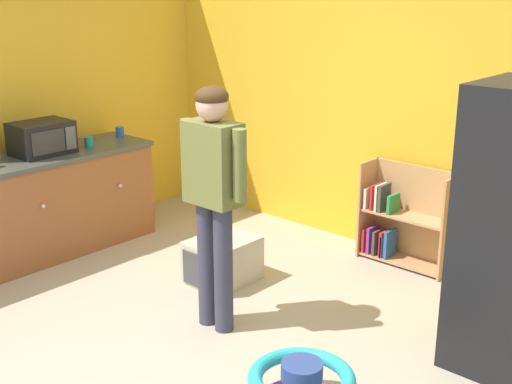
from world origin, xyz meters
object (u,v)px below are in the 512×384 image
teal_cup (89,142)px  blue_cup (120,132)px  standing_person (213,187)px  bookshelf (402,221)px  microwave (42,138)px  pet_carrier (222,261)px  kitchen_counter (24,210)px

teal_cup → blue_cup: size_ratio=1.00×
standing_person → teal_cup: size_ratio=17.81×
bookshelf → standing_person: (-0.37, -1.88, 0.66)m
bookshelf → standing_person: 2.02m
microwave → teal_cup: (0.09, 0.41, -0.09)m
pet_carrier → microwave: (-1.59, -0.57, 0.86)m
teal_cup → pet_carrier: bearing=6.0°
standing_person → microwave: size_ratio=3.52×
pet_carrier → blue_cup: (-1.63, 0.28, 0.77)m
bookshelf → blue_cup: bearing=-157.3°
blue_cup → microwave: bearing=-87.2°
pet_carrier → teal_cup: 1.69m
microwave → blue_cup: (-0.04, 0.85, -0.09)m
bookshelf → teal_cup: 2.84m
teal_cup → blue_cup: same height
pet_carrier → microwave: microwave is taller
bookshelf → microwave: 3.16m
standing_person → blue_cup: standing_person is taller
kitchen_counter → standing_person: standing_person is taller
microwave → blue_cup: microwave is taller
bookshelf → microwave: size_ratio=1.77×
kitchen_counter → blue_cup: 1.20m
kitchen_counter → bookshelf: (2.43, 2.13, -0.09)m
pet_carrier → blue_cup: bearing=170.2°
kitchen_counter → blue_cup: bearing=93.0°
teal_cup → blue_cup: bearing=106.6°
kitchen_counter → standing_person: size_ratio=1.40×
blue_cup → kitchen_counter: bearing=-87.0°
teal_cup → blue_cup: (-0.13, 0.44, 0.00)m
pet_carrier → microwave: size_ratio=1.15×
standing_person → blue_cup: bearing=158.5°
kitchen_counter → pet_carrier: kitchen_counter is taller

